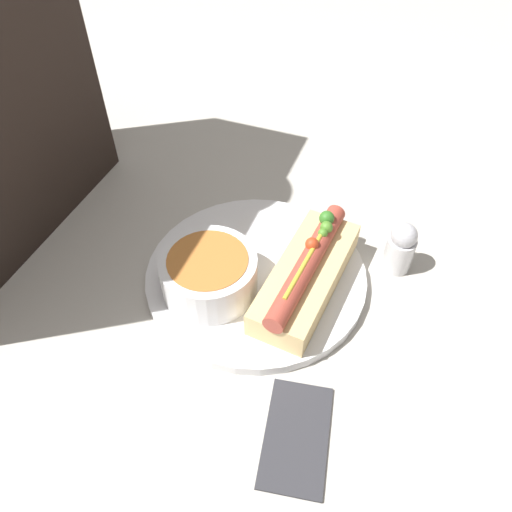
# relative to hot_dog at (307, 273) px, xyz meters

# --- Properties ---
(ground_plane) EXTENTS (4.00, 4.00, 0.00)m
(ground_plane) POSITION_rel_hot_dog_xyz_m (-0.00, 0.06, -0.03)
(ground_plane) COLOR #BCB7AD
(dinner_plate) EXTENTS (0.26, 0.26, 0.01)m
(dinner_plate) POSITION_rel_hot_dog_xyz_m (-0.00, 0.06, -0.03)
(dinner_plate) COLOR white
(dinner_plate) RESTS_ON ground_plane
(hot_dog) EXTENTS (0.18, 0.08, 0.06)m
(hot_dog) POSITION_rel_hot_dog_xyz_m (0.00, 0.00, 0.00)
(hot_dog) COLOR #E5C17F
(hot_dog) RESTS_ON dinner_plate
(soup_bowl) EXTENTS (0.11, 0.11, 0.05)m
(soup_bowl) POSITION_rel_hot_dog_xyz_m (-0.04, 0.10, 0.00)
(soup_bowl) COLOR white
(soup_bowl) RESTS_ON dinner_plate
(spoon) EXTENTS (0.05, 0.17, 0.01)m
(spoon) POSITION_rel_hot_dog_xyz_m (-0.05, 0.11, -0.02)
(spoon) COLOR #B7B7BC
(spoon) RESTS_ON dinner_plate
(napkin) EXTENTS (0.12, 0.08, 0.01)m
(napkin) POSITION_rel_hot_dog_xyz_m (-0.17, -0.04, -0.03)
(napkin) COLOR #333338
(napkin) RESTS_ON ground_plane
(salt_shaker) EXTENTS (0.03, 0.03, 0.07)m
(salt_shaker) POSITION_rel_hot_dog_xyz_m (0.08, -0.09, -0.00)
(salt_shaker) COLOR silver
(salt_shaker) RESTS_ON ground_plane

